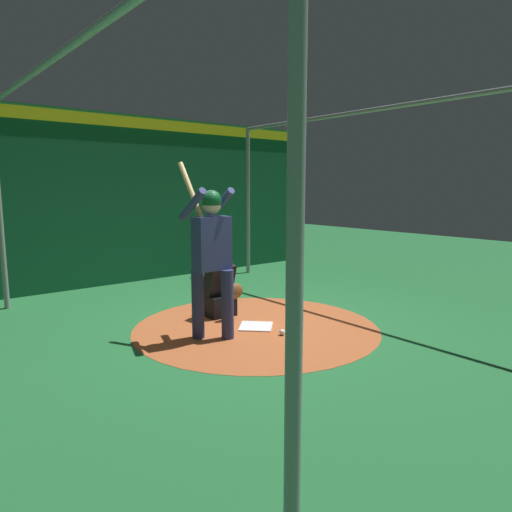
{
  "coord_description": "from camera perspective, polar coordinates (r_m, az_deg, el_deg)",
  "views": [
    {
      "loc": [
        4.55,
        -3.72,
        1.84
      ],
      "look_at": [
        0.0,
        0.0,
        0.95
      ],
      "focal_mm": 32.38,
      "sensor_mm": 36.0,
      "label": 1
    }
  ],
  "objects": [
    {
      "name": "baseball_0",
      "position": [
        5.83,
        3.25,
        -9.37
      ],
      "size": [
        0.07,
        0.07,
        0.07
      ],
      "primitive_type": "sphere",
      "color": "white",
      "rests_on": "dirt_circle"
    },
    {
      "name": "cage_frame",
      "position": [
        5.89,
        0.0,
        11.82
      ],
      "size": [
        6.34,
        4.76,
        3.04
      ],
      "color": "gray",
      "rests_on": "ground"
    },
    {
      "name": "batter",
      "position": [
        5.52,
        -5.57,
        0.84
      ],
      "size": [
        0.68,
        0.49,
        2.14
      ],
      "color": "navy",
      "rests_on": "ground"
    },
    {
      "name": "dirt_circle",
      "position": [
        6.16,
        0.0,
        -8.74
      ],
      "size": [
        3.21,
        3.21,
        0.01
      ],
      "primitive_type": "cylinder",
      "color": "#AD562D",
      "rests_on": "ground"
    },
    {
      "name": "catcher",
      "position": [
        6.6,
        -4.5,
        -4.14
      ],
      "size": [
        0.58,
        0.4,
        0.98
      ],
      "color": "black",
      "rests_on": "ground"
    },
    {
      "name": "ground_plane",
      "position": [
        6.16,
        0.0,
        -8.77
      ],
      "size": [
        25.19,
        25.19,
        0.0
      ],
      "primitive_type": "plane",
      "color": "#216633"
    },
    {
      "name": "home_plate",
      "position": [
        6.16,
        0.0,
        -8.66
      ],
      "size": [
        0.59,
        0.59,
        0.01
      ],
      "primitive_type": "cube",
      "rotation": [
        0.0,
        0.0,
        0.79
      ],
      "color": "white",
      "rests_on": "dirt_circle"
    },
    {
      "name": "back_wall",
      "position": [
        9.22,
        -15.55,
        6.79
      ],
      "size": [
        0.23,
        9.19,
        3.17
      ],
      "color": "#145133",
      "rests_on": "ground"
    }
  ]
}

